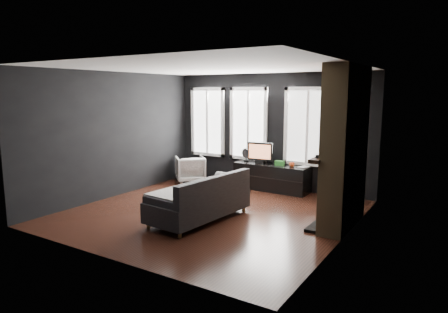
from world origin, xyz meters
The scene contains 18 objects.
floor centered at (0.00, 0.00, 0.00)m, with size 5.00×5.00×0.00m, color black.
ceiling centered at (0.00, 0.00, 2.70)m, with size 5.00×5.00×0.00m, color white.
wall_back centered at (0.00, 2.50, 1.35)m, with size 5.00×0.02×2.70m, color black.
wall_left centered at (-2.50, 0.00, 1.35)m, with size 0.02×5.00×2.70m, color black.
wall_right centered at (2.50, 0.00, 1.35)m, with size 0.02×5.00×2.70m, color black.
windows centered at (-0.45, 2.46, 2.38)m, with size 4.00×0.16×1.76m, color white, non-canonical shape.
fireplace centered at (2.30, 0.60, 1.35)m, with size 0.70×1.62×2.70m, color #93724C, non-canonical shape.
sofa centered at (0.04, -0.44, 0.42)m, with size 0.98×1.96×0.84m, color #232426, non-canonical shape.
stripe_pillow centered at (0.30, 0.01, 0.61)m, with size 0.08×0.32×0.32m, color gray.
armchair centered at (-1.95, 1.95, 0.36)m, with size 0.70×0.65×0.72m, color silver.
media_console centered at (0.20, 2.24, 0.30)m, with size 1.77×0.55×0.61m, color black, non-canonical shape.
monitor centered at (-0.10, 2.21, 0.89)m, with size 0.63×0.13×0.56m, color black, non-canonical shape.
desk_fan centered at (-0.49, 2.25, 0.78)m, with size 0.24×0.24×0.33m, color gray, non-canonical shape.
mug centered at (0.71, 2.20, 0.67)m, with size 0.12×0.10×0.12m, color #F95D27.
book centered at (0.88, 2.27, 0.73)m, with size 0.18×0.02×0.24m, color #B7A68C.
storage_box centered at (0.41, 2.20, 0.66)m, with size 0.20×0.12×0.11m, color #297428.
mantel_vase centered at (2.05, 1.05, 1.32)m, with size 0.19×0.20×0.19m, color yellow.
mantel_clock centered at (2.05, 0.05, 1.25)m, with size 0.13×0.13×0.04m, color black.
Camera 1 is at (4.08, -6.06, 2.27)m, focal length 32.00 mm.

